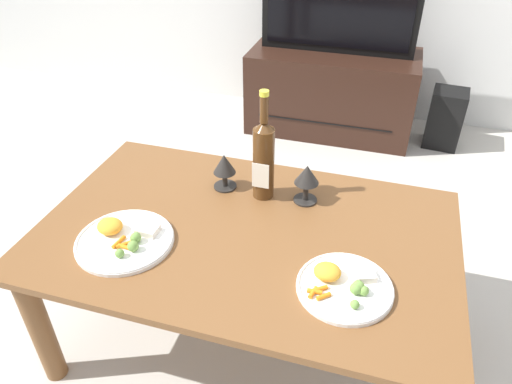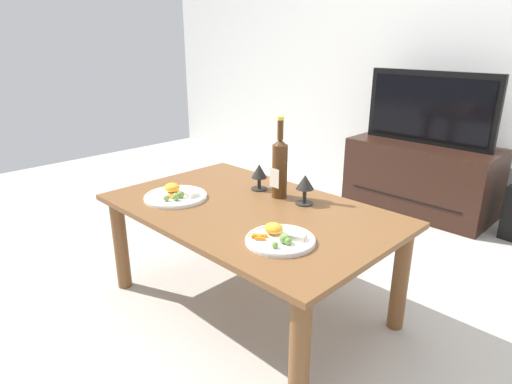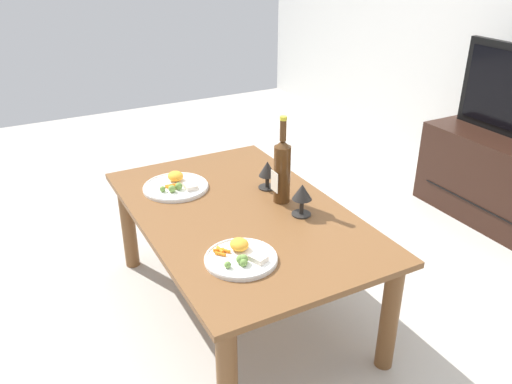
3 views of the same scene
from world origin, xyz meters
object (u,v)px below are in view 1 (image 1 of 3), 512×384
(goblet_right, at_px, (307,177))
(goblet_left, at_px, (224,166))
(floor_speaker, at_px, (445,118))
(dinner_plate_right, at_px, (344,285))
(dining_table, at_px, (246,249))
(tv_screen, at_px, (339,9))
(tv_stand, at_px, (331,92))
(dinner_plate_left, at_px, (124,239))
(wine_bottle, at_px, (264,157))

(goblet_right, bearing_deg, goblet_left, 180.00)
(floor_speaker, bearing_deg, dinner_plate_right, -96.00)
(dining_table, height_order, goblet_left, goblet_left)
(goblet_left, bearing_deg, tv_screen, 84.47)
(tv_stand, distance_m, goblet_left, 1.58)
(goblet_left, xyz_separation_m, goblet_right, (0.29, -0.00, 0.01))
(tv_stand, xyz_separation_m, goblet_left, (-0.15, -1.54, 0.34))
(dining_table, xyz_separation_m, dinner_plate_left, (-0.33, -0.16, 0.09))
(tv_stand, bearing_deg, dining_table, -90.24)
(tv_stand, xyz_separation_m, dinner_plate_right, (0.32, -1.91, 0.26))
(tv_stand, bearing_deg, tv_screen, -90.00)
(floor_speaker, bearing_deg, goblet_left, -113.77)
(floor_speaker, xyz_separation_m, wine_bottle, (-0.70, -1.53, 0.48))
(goblet_left, bearing_deg, dinner_plate_right, -38.10)
(dining_table, xyz_separation_m, goblet_left, (-0.14, 0.21, 0.16))
(dinner_plate_right, bearing_deg, floor_speaker, 78.59)
(tv_screen, relative_size, goblet_left, 6.95)
(dining_table, height_order, tv_stand, tv_stand)
(tv_stand, bearing_deg, goblet_right, -84.89)
(goblet_right, bearing_deg, tv_screen, 95.11)
(tv_stand, bearing_deg, wine_bottle, -90.21)
(wine_bottle, bearing_deg, tv_screen, 89.79)
(dining_table, xyz_separation_m, tv_stand, (0.01, 1.75, -0.17))
(wine_bottle, xyz_separation_m, dinner_plate_left, (-0.33, -0.36, -0.14))
(dining_table, distance_m, goblet_left, 0.30)
(dining_table, xyz_separation_m, floor_speaker, (0.71, 1.72, -0.25))
(goblet_left, xyz_separation_m, dinner_plate_right, (0.47, -0.37, -0.07))
(tv_stand, relative_size, dinner_plate_left, 3.44)
(goblet_left, height_order, dinner_plate_left, goblet_left)
(goblet_left, relative_size, dinner_plate_left, 0.44)
(floor_speaker, height_order, dinner_plate_left, dinner_plate_left)
(dinner_plate_left, distance_m, dinner_plate_right, 0.66)
(tv_screen, xyz_separation_m, goblet_right, (0.14, -1.54, -0.16))
(tv_stand, bearing_deg, dinner_plate_right, -80.53)
(tv_stand, height_order, wine_bottle, wine_bottle)
(floor_speaker, height_order, goblet_left, goblet_left)
(floor_speaker, bearing_deg, goblet_right, -104.87)
(dining_table, relative_size, goblet_left, 9.87)
(dining_table, distance_m, wine_bottle, 0.30)
(dining_table, bearing_deg, goblet_left, 124.33)
(floor_speaker, distance_m, dinner_plate_right, 1.95)
(tv_screen, bearing_deg, floor_speaker, -1.74)
(goblet_left, height_order, dinner_plate_right, goblet_left)
(dinner_plate_left, xyz_separation_m, dinner_plate_right, (0.66, -0.00, 0.00))
(wine_bottle, distance_m, dinner_plate_right, 0.50)
(tv_screen, distance_m, wine_bottle, 1.55)
(tv_screen, height_order, dinner_plate_right, tv_screen)
(dining_table, bearing_deg, goblet_right, 55.06)
(tv_stand, height_order, goblet_left, goblet_left)
(floor_speaker, relative_size, goblet_right, 2.54)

